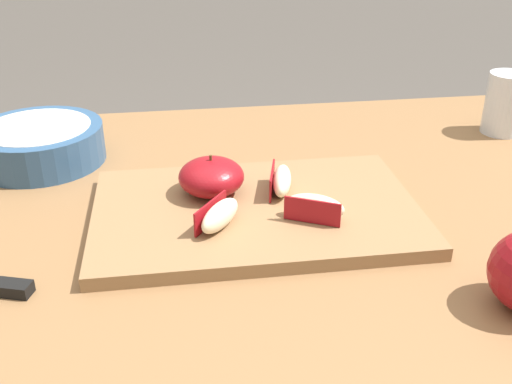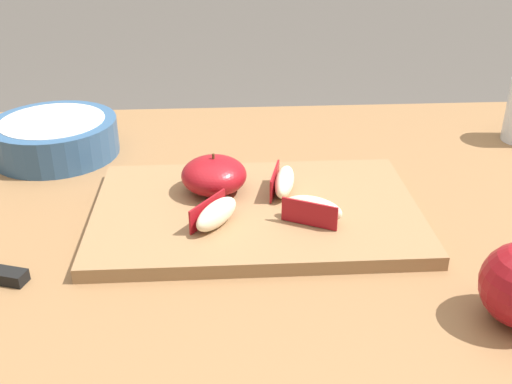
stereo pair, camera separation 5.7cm
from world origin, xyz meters
The scene contains 8 objects.
dining_table centered at (0.00, 0.00, 0.63)m, with size 1.34×0.77×0.73m.
cutting_board centered at (0.07, -0.04, 0.74)m, with size 0.42×0.27×0.02m.
apple_half_skin_up centered at (0.01, 0.00, 0.77)m, with size 0.09×0.09×0.06m.
apple_wedge_back centered at (0.02, -0.09, 0.76)m, with size 0.06×0.07×0.03m.
apple_wedge_right centered at (0.13, -0.09, 0.76)m, with size 0.08×0.06×0.03m.
apple_wedge_left centered at (0.11, -0.01, 0.76)m, with size 0.04×0.08×0.03m.
ceramic_fruit_bowl centered at (-0.24, 0.18, 0.76)m, with size 0.20×0.20×0.06m.
drinking_glass_water centered at (0.53, 0.19, 0.78)m, with size 0.07×0.07×0.10m.
Camera 1 is at (-0.03, -0.73, 1.12)m, focal length 42.65 mm.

